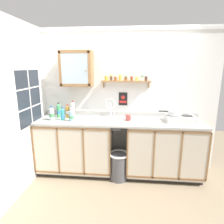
# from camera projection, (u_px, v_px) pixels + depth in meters

# --- Properties ---
(floor) EXTENTS (5.80, 5.80, 0.00)m
(floor) POSITION_uv_depth(u_px,v_px,m) (117.00, 183.00, 3.13)
(floor) COLOR gray
(floor) RESTS_ON ground
(back_wall) EXTENTS (3.40, 0.07, 2.50)m
(back_wall) POSITION_uv_depth(u_px,v_px,m) (120.00, 100.00, 3.50)
(back_wall) COLOR white
(back_wall) RESTS_ON ground
(side_wall_left) EXTENTS (0.05, 3.45, 2.50)m
(side_wall_left) POSITION_uv_depth(u_px,v_px,m) (15.00, 110.00, 2.71)
(side_wall_left) COLOR white
(side_wall_left) RESTS_ON ground
(lower_cabinet_run) EXTENTS (1.28, 0.64, 0.94)m
(lower_cabinet_run) POSITION_uv_depth(u_px,v_px,m) (76.00, 146.00, 3.42)
(lower_cabinet_run) COLOR black
(lower_cabinet_run) RESTS_ON ground
(lower_cabinet_run_right) EXTENTS (1.25, 0.64, 0.94)m
(lower_cabinet_run_right) POSITION_uv_depth(u_px,v_px,m) (164.00, 150.00, 3.28)
(lower_cabinet_run_right) COLOR black
(lower_cabinet_run_right) RESTS_ON ground
(countertop) EXTENTS (2.76, 0.66, 0.03)m
(countertop) POSITION_uv_depth(u_px,v_px,m) (119.00, 121.00, 3.24)
(countertop) COLOR #B2B2AD
(countertop) RESTS_ON lower_cabinet_run
(backsplash) EXTENTS (2.76, 0.02, 0.08)m
(backsplash) POSITION_uv_depth(u_px,v_px,m) (120.00, 114.00, 3.52)
(backsplash) COLOR #B2B2AD
(backsplash) RESTS_ON countertop
(sink) EXTENTS (0.53, 0.43, 0.48)m
(sink) POSITION_uv_depth(u_px,v_px,m) (108.00, 120.00, 3.30)
(sink) COLOR silver
(sink) RESTS_ON countertop
(hot_plate_stove) EXTENTS (0.46, 0.33, 0.10)m
(hot_plate_stove) POSITION_uv_depth(u_px,v_px,m) (180.00, 119.00, 3.16)
(hot_plate_stove) COLOR silver
(hot_plate_stove) RESTS_ON countertop
(saucepan) EXTENTS (0.33, 0.18, 0.08)m
(saucepan) POSITION_uv_depth(u_px,v_px,m) (173.00, 113.00, 3.17)
(saucepan) COLOR silver
(saucepan) RESTS_ON hot_plate_stove
(bottle_soda_green_0) EXTENTS (0.07, 0.07, 0.26)m
(bottle_soda_green_0) POSITION_uv_depth(u_px,v_px,m) (59.00, 111.00, 3.40)
(bottle_soda_green_0) COLOR #4CB266
(bottle_soda_green_0) RESTS_ON countertop
(bottle_detergent_teal_1) EXTENTS (0.06, 0.06, 0.22)m
(bottle_detergent_teal_1) POSITION_uv_depth(u_px,v_px,m) (63.00, 114.00, 3.23)
(bottle_detergent_teal_1) COLOR teal
(bottle_detergent_teal_1) RESTS_ON countertop
(bottle_water_clear_2) EXTENTS (0.08, 0.08, 0.24)m
(bottle_water_clear_2) POSITION_uv_depth(u_px,v_px,m) (52.00, 114.00, 3.22)
(bottle_water_clear_2) COLOR silver
(bottle_water_clear_2) RESTS_ON countertop
(bottle_opaque_white_3) EXTENTS (0.07, 0.07, 0.31)m
(bottle_opaque_white_3) POSITION_uv_depth(u_px,v_px,m) (73.00, 110.00, 3.34)
(bottle_opaque_white_3) COLOR white
(bottle_opaque_white_3) RESTS_ON countertop
(bottle_juice_amber_4) EXTENTS (0.07, 0.07, 0.24)m
(bottle_juice_amber_4) POSITION_uv_depth(u_px,v_px,m) (68.00, 112.00, 3.39)
(bottle_juice_amber_4) COLOR gold
(bottle_juice_amber_4) RESTS_ON countertop
(bottle_water_blue_5) EXTENTS (0.08, 0.08, 0.22)m
(bottle_water_blue_5) POSITION_uv_depth(u_px,v_px,m) (71.00, 116.00, 3.17)
(bottle_water_blue_5) COLOR #8CB7E0
(bottle_water_blue_5) RESTS_ON countertop
(mug) EXTENTS (0.09, 0.11, 0.10)m
(mug) POSITION_uv_depth(u_px,v_px,m) (128.00, 118.00, 3.21)
(mug) COLOR #B24C47
(mug) RESTS_ON countertop
(wall_cabinet) EXTENTS (0.54, 0.28, 0.60)m
(wall_cabinet) POSITION_uv_depth(u_px,v_px,m) (77.00, 69.00, 3.29)
(wall_cabinet) COLOR #996B42
(spice_shelf) EXTENTS (0.85, 0.14, 0.22)m
(spice_shelf) POSITION_uv_depth(u_px,v_px,m) (126.00, 80.00, 3.31)
(spice_shelf) COLOR #996B42
(warning_sign) EXTENTS (0.15, 0.01, 0.23)m
(warning_sign) POSITION_uv_depth(u_px,v_px,m) (123.00, 99.00, 3.46)
(warning_sign) COLOR black
(window) EXTENTS (0.03, 0.73, 0.90)m
(window) POSITION_uv_depth(u_px,v_px,m) (29.00, 98.00, 3.02)
(window) COLOR #262D38
(trash_bin) EXTENTS (0.33, 0.33, 0.46)m
(trash_bin) POSITION_uv_depth(u_px,v_px,m) (119.00, 166.00, 3.21)
(trash_bin) COLOR #4C4C51
(trash_bin) RESTS_ON ground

